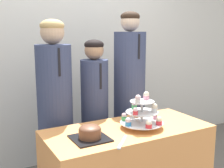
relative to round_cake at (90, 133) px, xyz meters
The scene contains 7 objects.
wall_back 1.47m from the round_cake, 75.25° to the left, with size 9.00×0.06×2.70m.
round_cake is the anchor object (origin of this frame).
cake_knife 0.23m from the round_cake, 52.17° to the right, with size 0.18×0.19×0.01m.
cupcake_stand 0.44m from the round_cake, ahead, with size 0.33×0.33×0.27m.
student_0 0.59m from the round_cake, 95.23° to the left, with size 0.29×0.30×1.55m.
student_1 0.67m from the round_cake, 61.73° to the left, with size 0.25×0.25×1.39m.
student_2 0.90m from the round_cake, 40.51° to the left, with size 0.30×0.30×1.64m.
Camera 1 is at (-1.08, -1.42, 1.45)m, focal length 45.00 mm.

